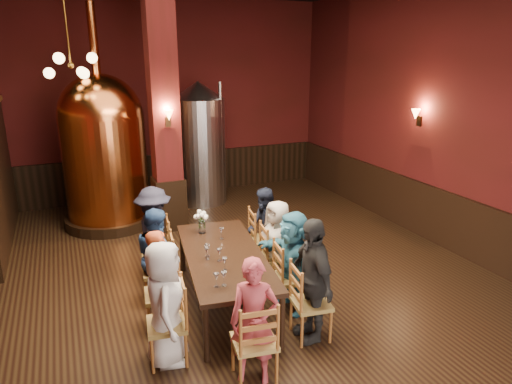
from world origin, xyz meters
name	(u,v)px	position (x,y,z in m)	size (l,w,h in m)	color
room	(232,136)	(0.00, 0.00, 2.25)	(10.00, 10.02, 4.50)	black
wainscot_right	(444,219)	(3.96, 0.00, 0.50)	(0.08, 9.90, 1.00)	black
wainscot_back	(161,175)	(0.00, 4.96, 0.50)	(7.90, 0.08, 1.00)	black
column	(164,112)	(-0.30, 2.80, 2.25)	(0.58, 0.58, 4.50)	#490F11
pendant_cluster	(71,65)	(-1.80, 2.90, 3.10)	(0.90, 0.90, 1.70)	#A57226
sconce_wall	(420,117)	(3.90, 0.80, 2.20)	(0.20, 0.20, 0.36)	black
sconce_column	(168,117)	(-0.30, 2.50, 2.20)	(0.20, 0.20, 0.36)	black
dining_table	(224,258)	(-0.27, -0.36, 0.69)	(1.32, 2.51, 0.75)	black
chair_0	(167,324)	(-1.25, -1.23, 0.46)	(0.46, 0.46, 0.92)	#955426
person_0	(165,304)	(-1.25, -1.23, 0.71)	(0.70, 0.45, 1.43)	silver
chair_1	(162,294)	(-1.16, -0.57, 0.46)	(0.46, 0.46, 0.92)	#955426
person_1	(161,280)	(-1.16, -0.57, 0.65)	(0.47, 0.31, 1.30)	#9D3A1B
chair_2	(159,270)	(-1.07, 0.09, 0.46)	(0.46, 0.46, 0.92)	#955426
person_2	(158,256)	(-1.07, 0.09, 0.68)	(0.66, 0.32, 1.35)	navy
chair_3	(156,251)	(-0.97, 0.75, 0.46)	(0.46, 0.46, 0.92)	#955426
person_3	(155,234)	(-0.97, 0.75, 0.73)	(0.94, 0.54, 1.45)	black
chair_4	(311,302)	(0.43, -1.47, 0.46)	(0.46, 0.46, 0.92)	#955426
person_4	(312,280)	(0.43, -1.47, 0.77)	(0.90, 0.37, 1.53)	black
chair_5	(292,277)	(0.53, -0.80, 0.46)	(0.46, 0.46, 0.92)	#955426
person_5	(293,261)	(0.53, -0.80, 0.69)	(1.28, 0.41, 1.38)	teal
chair_6	(277,256)	(0.62, -0.15, 0.46)	(0.46, 0.46, 0.92)	#955426
person_6	(277,244)	(0.62, -0.15, 0.65)	(0.64, 0.42, 1.31)	#BBB2A5
chair_7	(264,239)	(0.71, 0.52, 0.46)	(0.46, 0.46, 0.92)	#955426
person_7	(264,228)	(0.71, 0.52, 0.65)	(0.63, 0.31, 1.29)	black
chair_8	(254,341)	(-0.48, -1.89, 0.46)	(0.46, 0.46, 0.92)	#955426
person_8	(254,322)	(-0.48, -1.89, 0.69)	(0.50, 0.33, 1.38)	#9F353D
copper_kettle	(104,149)	(-1.36, 3.47, 1.52)	(1.95, 1.95, 4.17)	black
steel_vessel	(200,143)	(0.74, 4.11, 1.36)	(1.41, 1.41, 2.72)	#B2B2B7
rose_vase	(202,218)	(-0.33, 0.46, 0.98)	(0.21, 0.21, 0.35)	white
wine_glass_0	(258,268)	(-0.09, -1.08, 0.83)	(0.07, 0.07, 0.17)	white
wine_glass_1	(216,280)	(-0.64, -1.16, 0.83)	(0.07, 0.07, 0.17)	white
wine_glass_2	(207,253)	(-0.53, -0.43, 0.83)	(0.07, 0.07, 0.17)	white
wine_glass_3	(221,233)	(-0.14, 0.13, 0.83)	(0.07, 0.07, 0.17)	white
wine_glass_4	(225,264)	(-0.42, -0.82, 0.83)	(0.07, 0.07, 0.17)	white
wine_glass_5	(224,279)	(-0.56, -1.17, 0.83)	(0.07, 0.07, 0.17)	white
wine_glass_6	(207,251)	(-0.50, -0.35, 0.83)	(0.07, 0.07, 0.17)	white
wine_glass_7	(219,255)	(-0.40, -0.54, 0.83)	(0.07, 0.07, 0.17)	white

